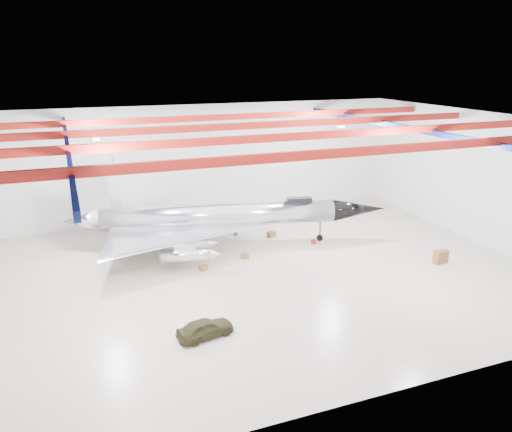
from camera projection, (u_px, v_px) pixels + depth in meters
name	position (u px, v px, depth m)	size (l,w,h in m)	color
floor	(257.00, 274.00, 36.54)	(40.00, 40.00, 0.00)	#C0B799
wall_back	(201.00, 162.00, 48.23)	(40.00, 40.00, 0.00)	silver
wall_right	(479.00, 178.00, 41.74)	(30.00, 30.00, 0.00)	silver
ceiling	(257.00, 122.00, 33.23)	(40.00, 40.00, 0.00)	#0A0F38
ceiling_structure	(257.00, 133.00, 33.43)	(39.50, 29.50, 1.08)	maroon
jet_aircraft	(219.00, 218.00, 41.36)	(26.61, 18.45, 7.34)	silver
jeep	(205.00, 328.00, 28.09)	(1.32, 3.28, 1.12)	#312F18
desk	(441.00, 257.00, 38.32)	(1.12, 0.56, 1.03)	brown
crate_ply	(203.00, 268.00, 37.12)	(0.55, 0.44, 0.38)	olive
parts_bin	(271.00, 234.00, 44.11)	(0.68, 0.55, 0.48)	olive
crate_small	(178.00, 256.00, 39.39)	(0.37, 0.30, 0.26)	#59595B
tool_chest	(314.00, 241.00, 42.47)	(0.43, 0.43, 0.39)	#A22210
oil_barrel	(245.00, 256.00, 39.32)	(0.61, 0.49, 0.43)	olive
spares_box	(236.00, 233.00, 44.62)	(0.39, 0.39, 0.35)	#59595B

